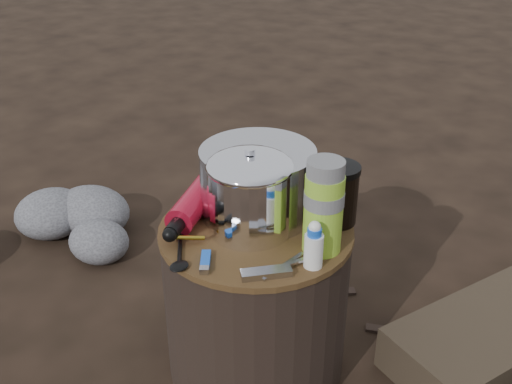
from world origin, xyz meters
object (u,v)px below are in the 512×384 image
Objects in this scene: camping_pot at (250,192)px; fuel_bottle at (195,201)px; stump at (256,299)px; thermos at (324,207)px; travel_mug at (337,195)px.

camping_pot reaches higher than fuel_bottle.
stump is 0.27m from fuel_bottle.
camping_pot is 0.91× the size of thermos.
fuel_bottle is 0.31m from thermos.
stump is at bearing 47.51° from camping_pot.
thermos is (0.30, 0.04, 0.07)m from fuel_bottle.
thermos is at bearing -76.32° from travel_mug.
travel_mug is (-0.03, 0.11, -0.03)m from thermos.
thermos is 1.49× the size of travel_mug.
travel_mug is (0.14, 0.14, -0.02)m from camping_pot.
camping_pot is at bearing -135.28° from travel_mug.
travel_mug is at bearing 44.72° from camping_pot.
fuel_bottle reaches higher than stump.
travel_mug is (0.13, 0.13, 0.26)m from stump.
thermos reaches higher than stump.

